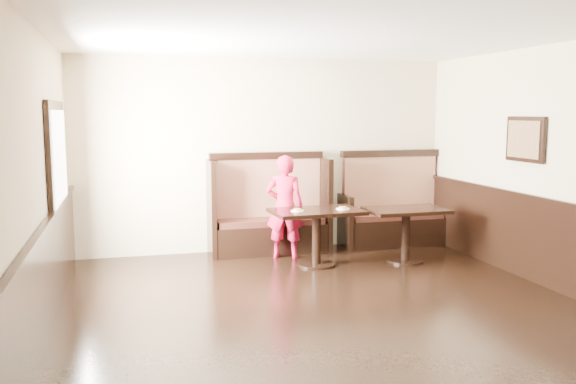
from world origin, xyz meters
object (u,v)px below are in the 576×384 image
object	(u,v)px
booth_neighbor	(392,213)
child	(285,207)
booth_main	(269,216)
table_neighbor	(406,222)
table_main	(317,223)

from	to	relation	value
booth_neighbor	child	size ratio (longest dim) A/B	1.14
booth_main	table_neighbor	xyz separation A→B (m)	(1.66, -1.06, 0.02)
table_main	table_neighbor	distance (m)	1.24
child	table_neighbor	bearing A→B (deg)	179.94
booth_main	table_main	size ratio (longest dim) A/B	1.44
table_neighbor	child	size ratio (longest dim) A/B	0.73
booth_neighbor	table_neighbor	distance (m)	1.10
table_neighbor	child	world-z (taller)	child
booth_main	child	distance (m)	0.49
booth_neighbor	booth_main	bearing A→B (deg)	179.95
booth_neighbor	child	xyz separation A→B (m)	(-1.82, -0.43, 0.24)
table_main	table_neighbor	size ratio (longest dim) A/B	1.15
table_main	child	xyz separation A→B (m)	(-0.30, 0.51, 0.15)
booth_main	child	size ratio (longest dim) A/B	1.21
table_main	table_neighbor	xyz separation A→B (m)	(1.23, -0.12, -0.03)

